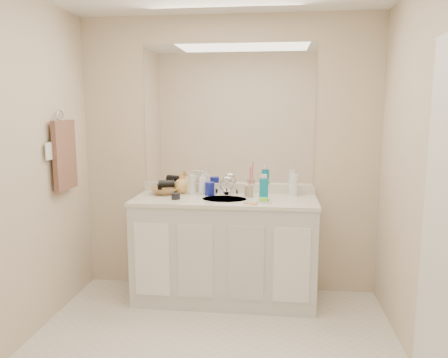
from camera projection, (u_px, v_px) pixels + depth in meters
name	position (u px, v px, depth m)	size (l,w,h in m)	color
wall_back	(228.00, 156.00, 3.83)	(2.60, 0.02, 2.40)	beige
wall_front	(133.00, 250.00, 1.28)	(2.60, 0.02, 2.40)	beige
wall_right	(437.00, 184.00, 2.41)	(0.02, 2.60, 2.40)	beige
vanity_cabinet	(225.00, 251.00, 3.69)	(1.50, 0.55, 0.85)	silver
countertop	(225.00, 200.00, 3.62)	(1.52, 0.57, 0.03)	white
backsplash	(228.00, 188.00, 3.86)	(1.52, 0.03, 0.08)	silver
sink_basin	(224.00, 200.00, 3.60)	(0.37, 0.37, 0.02)	#B4A89D
faucet	(227.00, 188.00, 3.76)	(0.02, 0.02, 0.11)	silver
mirror	(228.00, 115.00, 3.77)	(1.48, 0.01, 1.20)	white
blue_mug	(210.00, 189.00, 3.73)	(0.08, 0.08, 0.11)	navy
tan_cup	(249.00, 191.00, 3.68)	(0.07, 0.07, 0.10)	tan
toothbrush	(250.00, 179.00, 3.66)	(0.01, 0.01, 0.21)	#EB3E6A
mouthwash_bottle	(264.00, 189.00, 3.56)	(0.07, 0.07, 0.17)	#0E85A9
clear_pump_bottle	(293.00, 185.00, 3.71)	(0.07, 0.07, 0.19)	white
soap_dish	(264.00, 202.00, 3.44)	(0.11, 0.09, 0.01)	silver
green_soap	(264.00, 200.00, 3.44)	(0.07, 0.05, 0.03)	#83E838
orange_comb	(251.00, 204.00, 3.40)	(0.12, 0.02, 0.00)	orange
dark_jar	(176.00, 196.00, 3.57)	(0.07, 0.07, 0.05)	black
extra_white_bottle	(192.00, 185.00, 3.75)	(0.05, 0.05, 0.17)	white
soap_bottle_white	(203.00, 182.00, 3.80)	(0.08, 0.08, 0.20)	white
soap_bottle_cream	(190.00, 183.00, 3.82)	(0.08, 0.08, 0.18)	#F0E6C4
soap_bottle_yellow	(181.00, 183.00, 3.83)	(0.14, 0.14, 0.17)	#DEA756
wicker_basket	(164.00, 191.00, 3.79)	(0.23, 0.23, 0.06)	olive
hair_dryer	(166.00, 184.00, 3.78)	(0.07, 0.07, 0.13)	black
towel_ring	(60.00, 117.00, 3.41)	(0.11, 0.11, 0.01)	silver
hand_towel	(65.00, 155.00, 3.46)	(0.04, 0.32, 0.55)	brown
switch_plate	(49.00, 151.00, 3.26)	(0.01, 0.09, 0.13)	white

